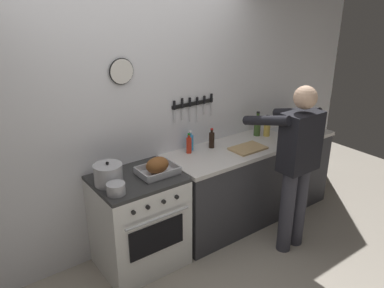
# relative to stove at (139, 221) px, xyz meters

# --- Properties ---
(wall_back) EXTENTS (6.00, 0.13, 2.60)m
(wall_back) POSITION_rel_stove_xyz_m (0.22, 0.36, 0.85)
(wall_back) COLOR silver
(wall_back) RESTS_ON ground
(counter_block) EXTENTS (2.03, 0.65, 0.90)m
(counter_block) POSITION_rel_stove_xyz_m (1.43, 0.00, 0.01)
(counter_block) COLOR #38383D
(counter_block) RESTS_ON ground
(stove) EXTENTS (0.76, 0.67, 0.90)m
(stove) POSITION_rel_stove_xyz_m (0.00, 0.00, 0.00)
(stove) COLOR white
(stove) RESTS_ON ground
(person_cook) EXTENTS (0.51, 0.63, 1.66)m
(person_cook) POSITION_rel_stove_xyz_m (1.34, -0.65, 0.50)
(person_cook) COLOR #383842
(person_cook) RESTS_ON ground
(roasting_pan) EXTENTS (0.35, 0.26, 0.16)m
(roasting_pan) POSITION_rel_stove_xyz_m (0.19, -0.05, 0.52)
(roasting_pan) COLOR #B7B7BC
(roasting_pan) RESTS_ON stove
(stock_pot) EXTENTS (0.25, 0.25, 0.21)m
(stock_pot) POSITION_rel_stove_xyz_m (-0.24, 0.03, 0.54)
(stock_pot) COLOR #B7B7BC
(stock_pot) RESTS_ON stove
(saucepan) EXTENTS (0.15, 0.15, 0.09)m
(saucepan) POSITION_rel_stove_xyz_m (-0.27, -0.16, 0.50)
(saucepan) COLOR #B7B7BC
(saucepan) RESTS_ON stove
(cutting_board) EXTENTS (0.36, 0.24, 0.02)m
(cutting_board) POSITION_rel_stove_xyz_m (1.24, -0.11, 0.46)
(cutting_board) COLOR tan
(cutting_board) RESTS_ON counter_block
(bottle_dish_soap) EXTENTS (0.06, 0.06, 0.21)m
(bottle_dish_soap) POSITION_rel_stove_xyz_m (0.75, 0.23, 0.53)
(bottle_dish_soap) COLOR #338CCC
(bottle_dish_soap) RESTS_ON counter_block
(bottle_soy_sauce) EXTENTS (0.06, 0.06, 0.21)m
(bottle_soy_sauce) POSITION_rel_stove_xyz_m (0.97, 0.15, 0.54)
(bottle_soy_sauce) COLOR black
(bottle_soy_sauce) RESTS_ON counter_block
(bottle_cooking_oil) EXTENTS (0.07, 0.07, 0.24)m
(bottle_cooking_oil) POSITION_rel_stove_xyz_m (1.69, 0.06, 0.55)
(bottle_cooking_oil) COLOR gold
(bottle_cooking_oil) RESTS_ON counter_block
(bottle_hot_sauce) EXTENTS (0.05, 0.05, 0.21)m
(bottle_hot_sauce) POSITION_rel_stove_xyz_m (0.70, 0.18, 0.54)
(bottle_hot_sauce) COLOR red
(bottle_hot_sauce) RESTS_ON counter_block
(bottle_olive_oil) EXTENTS (0.07, 0.07, 0.28)m
(bottle_olive_oil) POSITION_rel_stove_xyz_m (1.61, 0.13, 0.57)
(bottle_olive_oil) COLOR #385623
(bottle_olive_oil) RESTS_ON counter_block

